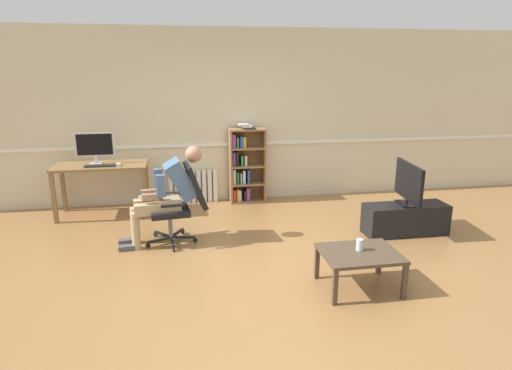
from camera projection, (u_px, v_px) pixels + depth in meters
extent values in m
plane|color=olive|center=(256.00, 268.00, 4.74)|extent=(18.00, 18.00, 0.00)
cube|color=beige|center=(227.00, 117.00, 6.90)|extent=(12.00, 0.10, 2.70)
cube|color=white|center=(228.00, 144.00, 6.95)|extent=(12.00, 0.03, 0.05)
cube|color=olive|center=(54.00, 198.00, 6.01)|extent=(0.06, 0.06, 0.72)
cube|color=olive|center=(145.00, 194.00, 6.22)|extent=(0.06, 0.06, 0.72)
cube|color=olive|center=(147.00, 184.00, 6.72)|extent=(0.06, 0.06, 0.72)
cube|color=olive|center=(63.00, 188.00, 6.52)|extent=(0.06, 0.06, 0.72)
cube|color=olive|center=(101.00, 166.00, 6.27)|extent=(1.30, 0.62, 0.04)
cube|color=silver|center=(96.00, 163.00, 6.31)|extent=(0.18, 0.14, 0.01)
cube|color=silver|center=(96.00, 159.00, 6.31)|extent=(0.04, 0.02, 0.10)
cube|color=silver|center=(95.00, 144.00, 6.25)|extent=(0.54, 0.02, 0.34)
cube|color=black|center=(94.00, 145.00, 6.24)|extent=(0.49, 0.00, 0.30)
cube|color=black|center=(100.00, 166.00, 6.13)|extent=(0.42, 0.12, 0.02)
cube|color=white|center=(118.00, 164.00, 6.19)|extent=(0.06, 0.10, 0.03)
cube|color=olive|center=(231.00, 166.00, 6.88)|extent=(0.03, 0.28, 1.18)
cube|color=olive|center=(264.00, 165.00, 6.98)|extent=(0.03, 0.28, 1.18)
cube|color=olive|center=(246.00, 164.00, 7.06)|extent=(0.54, 0.02, 1.18)
cube|color=olive|center=(248.00, 200.00, 7.08)|extent=(0.51, 0.28, 0.03)
cube|color=olive|center=(248.00, 183.00, 7.01)|extent=(0.51, 0.28, 0.03)
cube|color=olive|center=(247.00, 166.00, 6.93)|extent=(0.51, 0.28, 0.03)
cube|color=olive|center=(247.00, 148.00, 6.85)|extent=(0.51, 0.28, 0.03)
cube|color=olive|center=(247.00, 129.00, 6.78)|extent=(0.51, 0.28, 0.03)
cube|color=red|center=(234.00, 195.00, 7.00)|extent=(0.04, 0.19, 0.19)
cube|color=beige|center=(234.00, 176.00, 6.93)|extent=(0.05, 0.19, 0.24)
cube|color=#89428E|center=(234.00, 159.00, 6.85)|extent=(0.03, 0.19, 0.22)
cube|color=#89428E|center=(234.00, 141.00, 6.77)|extent=(0.05, 0.19, 0.21)
cube|color=gold|center=(237.00, 194.00, 7.03)|extent=(0.03, 0.19, 0.19)
cube|color=#38844C|center=(238.00, 177.00, 6.96)|extent=(0.03, 0.19, 0.18)
cube|color=black|center=(237.00, 158.00, 6.86)|extent=(0.04, 0.19, 0.23)
cube|color=#38844C|center=(237.00, 142.00, 6.80)|extent=(0.03, 0.19, 0.16)
cube|color=white|center=(240.00, 195.00, 7.05)|extent=(0.04, 0.19, 0.17)
cube|color=#6699A3|center=(241.00, 178.00, 6.95)|extent=(0.03, 0.19, 0.17)
cube|color=#38844C|center=(241.00, 160.00, 6.90)|extent=(0.04, 0.19, 0.16)
cube|color=#2D519E|center=(241.00, 142.00, 6.80)|extent=(0.05, 0.19, 0.17)
cube|color=black|center=(245.00, 195.00, 7.06)|extent=(0.05, 0.19, 0.16)
cube|color=white|center=(244.00, 176.00, 6.97)|extent=(0.04, 0.19, 0.21)
cube|color=beige|center=(245.00, 160.00, 6.90)|extent=(0.04, 0.19, 0.16)
cube|color=gold|center=(244.00, 142.00, 6.83)|extent=(0.04, 0.19, 0.16)
cube|color=#89428E|center=(248.00, 193.00, 7.05)|extent=(0.05, 0.19, 0.21)
cube|color=#2D519E|center=(248.00, 176.00, 6.97)|extent=(0.04, 0.19, 0.22)
cube|color=black|center=(250.00, 128.00, 6.75)|extent=(0.16, 0.22, 0.02)
cube|color=white|center=(246.00, 126.00, 6.78)|extent=(0.16, 0.22, 0.02)
cube|color=beige|center=(244.00, 125.00, 6.77)|extent=(0.16, 0.22, 0.02)
cube|color=white|center=(171.00, 187.00, 6.93)|extent=(0.07, 0.08, 0.52)
cube|color=white|center=(177.00, 187.00, 6.94)|extent=(0.07, 0.08, 0.52)
cube|color=white|center=(182.00, 187.00, 6.96)|extent=(0.07, 0.08, 0.52)
cube|color=white|center=(188.00, 187.00, 6.97)|extent=(0.07, 0.08, 0.52)
cube|color=white|center=(193.00, 186.00, 6.99)|extent=(0.07, 0.08, 0.52)
cube|color=white|center=(199.00, 186.00, 7.00)|extent=(0.07, 0.08, 0.52)
cube|color=white|center=(204.00, 186.00, 7.01)|extent=(0.07, 0.08, 0.52)
cube|color=white|center=(210.00, 186.00, 7.03)|extent=(0.07, 0.08, 0.52)
cube|color=white|center=(215.00, 185.00, 7.04)|extent=(0.07, 0.08, 0.52)
cube|color=black|center=(172.00, 242.00, 5.28)|extent=(0.07, 0.30, 0.02)
cylinder|color=black|center=(174.00, 249.00, 5.15)|extent=(0.03, 0.06, 0.06)
cube|color=black|center=(183.00, 237.00, 5.41)|extent=(0.30, 0.09, 0.02)
cylinder|color=black|center=(195.00, 240.00, 5.42)|extent=(0.06, 0.03, 0.06)
cube|color=black|center=(177.00, 233.00, 5.55)|extent=(0.18, 0.28, 0.02)
cylinder|color=black|center=(183.00, 232.00, 5.70)|extent=(0.05, 0.06, 0.06)
cube|color=black|center=(163.00, 234.00, 5.51)|extent=(0.23, 0.25, 0.02)
cylinder|color=black|center=(155.00, 235.00, 5.60)|extent=(0.05, 0.06, 0.06)
cube|color=black|center=(160.00, 240.00, 5.34)|extent=(0.29, 0.16, 0.02)
cylinder|color=black|center=(148.00, 245.00, 5.26)|extent=(0.06, 0.04, 0.06)
cylinder|color=gray|center=(170.00, 225.00, 5.38)|extent=(0.05, 0.05, 0.30)
cube|color=black|center=(170.00, 211.00, 5.33)|extent=(0.51, 0.51, 0.07)
cube|color=black|center=(195.00, 185.00, 5.34)|extent=(0.29, 0.46, 0.55)
cube|color=black|center=(168.00, 194.00, 5.54)|extent=(0.28, 0.08, 0.03)
cube|color=black|center=(173.00, 206.00, 5.06)|extent=(0.28, 0.08, 0.03)
cube|color=tan|center=(169.00, 203.00, 5.30)|extent=(0.30, 0.37, 0.14)
cube|color=#476689|center=(181.00, 179.00, 5.27)|extent=(0.44, 0.38, 0.52)
sphere|color=#A87A5B|center=(193.00, 154.00, 5.24)|extent=(0.20, 0.20, 0.20)
cube|color=white|center=(145.00, 197.00, 5.20)|extent=(0.15, 0.05, 0.02)
cube|color=tan|center=(151.00, 204.00, 5.34)|extent=(0.43, 0.18, 0.13)
cylinder|color=tan|center=(135.00, 226.00, 5.35)|extent=(0.10, 0.10, 0.46)
cube|color=#4C4C51|center=(128.00, 241.00, 5.38)|extent=(0.23, 0.11, 0.06)
cube|color=tan|center=(152.00, 209.00, 5.16)|extent=(0.43, 0.18, 0.13)
cylinder|color=tan|center=(136.00, 231.00, 5.17)|extent=(0.10, 0.10, 0.46)
cube|color=#4C4C51|center=(128.00, 248.00, 5.19)|extent=(0.23, 0.11, 0.06)
cube|color=#476689|center=(158.00, 179.00, 5.35)|extent=(0.11, 0.09, 0.26)
cube|color=#A87A5B|center=(151.00, 192.00, 5.30)|extent=(0.25, 0.10, 0.07)
cube|color=#476689|center=(161.00, 186.00, 5.06)|extent=(0.11, 0.09, 0.26)
cube|color=#A87A5B|center=(152.00, 197.00, 5.12)|extent=(0.25, 0.10, 0.07)
cube|color=black|center=(405.00, 219.00, 5.67)|extent=(1.08, 0.37, 0.39)
cube|color=black|center=(407.00, 204.00, 5.62)|extent=(0.23, 0.34, 0.02)
cylinder|color=black|center=(407.00, 201.00, 5.61)|extent=(0.04, 0.04, 0.05)
cube|color=black|center=(409.00, 182.00, 5.54)|extent=(0.13, 0.79, 0.47)
cube|color=#9EBCF4|center=(410.00, 182.00, 5.54)|extent=(0.09, 0.74, 0.43)
cube|color=#4C3D2D|center=(335.00, 288.00, 3.96)|extent=(0.04, 0.04, 0.35)
cube|color=#4C3D2D|center=(405.00, 281.00, 4.07)|extent=(0.04, 0.04, 0.35)
cube|color=#4C3D2D|center=(379.00, 258.00, 4.58)|extent=(0.04, 0.04, 0.35)
cube|color=#4C3D2D|center=(317.00, 263.00, 4.46)|extent=(0.04, 0.04, 0.35)
cube|color=#4C3D2D|center=(360.00, 254.00, 4.22)|extent=(0.74, 0.59, 0.03)
cylinder|color=silver|center=(360.00, 245.00, 4.24)|extent=(0.07, 0.07, 0.12)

